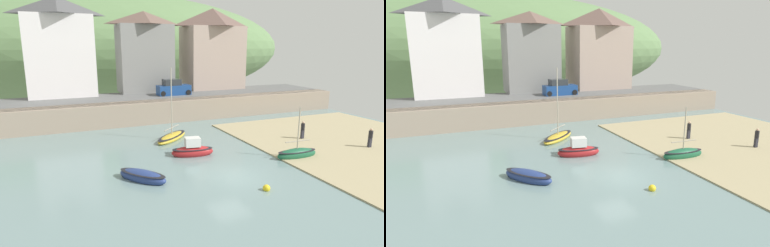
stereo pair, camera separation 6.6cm
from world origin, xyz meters
TOP-DOWN VIEW (x-y plane):
  - quay_seawall at (0.00, 17.50)m, footprint 48.00×9.40m
  - hillside_backdrop at (0.66, 55.20)m, footprint 80.00×44.00m
  - waterfront_building_left at (-9.27, 25.20)m, footprint 7.91×5.56m
  - waterfront_building_centre at (1.04, 25.20)m, footprint 7.18×4.77m
  - waterfront_building_right at (10.87, 25.20)m, footprint 8.33×5.72m
  - motorboat_with_cabin at (-0.68, 9.66)m, footprint 4.27×4.06m
  - sailboat_far_left at (6.48, 1.20)m, footprint 3.45×1.18m
  - sailboat_blue_trim at (-5.50, 1.46)m, footprint 3.11×3.42m
  - rowboat_small_beached at (-0.66, 4.79)m, footprint 3.47×1.79m
  - parked_car_near_slipway at (3.37, 20.70)m, footprint 4.14×1.82m
  - person_on_slipway at (13.71, 0.81)m, footprint 0.34×0.34m
  - person_near_water at (10.31, 5.07)m, footprint 0.34×0.34m
  - mooring_buoy at (0.92, -2.81)m, footprint 0.44×0.44m

SIDE VIEW (x-z plane):
  - mooring_buoy at x=0.92m, z-range -0.09..0.36m
  - motorboat_with_cabin at x=-0.68m, z-range -3.08..3.57m
  - sailboat_blue_trim at x=-5.50m, z-range -0.17..0.72m
  - sailboat_far_left at x=6.48m, z-range -1.77..2.39m
  - rowboat_small_beached at x=-0.66m, z-range -0.43..1.23m
  - person_on_slipway at x=13.71m, z-range 0.17..1.79m
  - person_near_water at x=10.31m, z-range 0.17..1.79m
  - quay_seawall at x=0.00m, z-range 0.16..2.56m
  - parked_car_near_slipway at x=3.37m, z-range 2.23..4.18m
  - waterfront_building_centre at x=1.04m, z-range 2.48..12.75m
  - hillside_backdrop at x=0.66m, z-range -3.34..18.94m
  - waterfront_building_right at x=10.87m, z-range 2.49..13.49m
  - waterfront_building_left at x=-9.27m, z-range 2.48..14.03m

